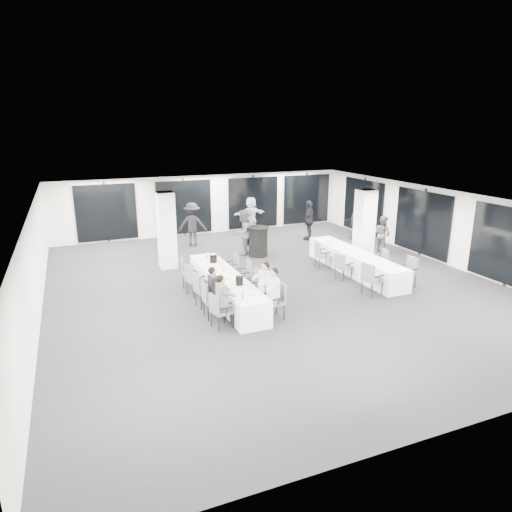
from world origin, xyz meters
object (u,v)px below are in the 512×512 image
at_px(chair_main_right_near, 277,298).
at_px(standing_guest_c, 192,222).
at_px(chair_main_left_near, 219,309).
at_px(standing_guest_b, 243,229).
at_px(chair_side_right_near, 409,270).
at_px(chair_main_right_mid, 254,282).
at_px(chair_main_right_far, 233,265).
at_px(ice_bucket_near, 239,281).
at_px(chair_main_left_second, 210,297).
at_px(banquet_table_side, 355,262).
at_px(chair_main_left_far, 187,271).
at_px(standing_guest_f, 251,213).
at_px(chair_main_left_fourth, 193,278).
at_px(chair_side_right_far, 356,248).
at_px(standing_guest_d, 309,218).
at_px(chair_side_right_mid, 382,260).
at_px(chair_side_left_far, 321,253).
at_px(chair_side_left_near, 371,277).
at_px(chair_main_right_fourth, 245,273).
at_px(cocktail_table, 258,241).
at_px(chair_main_right_second, 268,293).
at_px(standing_guest_e, 359,219).
at_px(chair_main_left_mid, 202,288).
at_px(standing_guest_a, 249,228).
at_px(banquet_table_main, 226,287).
at_px(ice_bucket_far, 213,258).
at_px(standing_guest_h, 383,232).

height_order(chair_main_right_near, standing_guest_c, standing_guest_c).
bearing_deg(chair_main_left_near, standing_guest_b, 141.50).
bearing_deg(chair_side_right_near, chair_main_right_mid, 74.73).
distance_m(chair_main_right_far, ice_bucket_near, 2.77).
height_order(chair_main_left_second, chair_main_right_mid, chair_main_left_second).
bearing_deg(banquet_table_side, chair_main_left_second, -162.69).
bearing_deg(chair_main_right_mid, chair_main_right_near, 171.46).
bearing_deg(chair_main_left_far, standing_guest_f, 155.70).
relative_size(chair_main_left_fourth, chair_side_right_far, 1.11).
bearing_deg(standing_guest_d, chair_main_right_near, 4.87).
distance_m(banquet_table_side, chair_side_right_mid, 0.94).
distance_m(chair_side_right_mid, ice_bucket_near, 5.94).
relative_size(chair_main_right_mid, chair_main_right_far, 1.02).
xyz_separation_m(chair_side_right_mid, chair_side_right_far, (0.00, 1.60, 0.02)).
relative_size(chair_side_left_far, chair_side_right_near, 1.01).
distance_m(chair_main_left_fourth, chair_main_left_far, 0.86).
bearing_deg(chair_main_right_mid, ice_bucket_near, 124.71).
bearing_deg(banquet_table_side, chair_side_left_near, -111.89).
bearing_deg(chair_side_right_near, chair_main_right_fourth, 66.13).
bearing_deg(standing_guest_d, cocktail_table, -23.89).
distance_m(chair_main_right_fourth, chair_main_right_far, 1.13).
relative_size(chair_main_right_second, standing_guest_f, 0.46).
height_order(chair_main_right_near, ice_bucket_near, ice_bucket_near).
relative_size(chair_side_right_near, standing_guest_e, 0.47).
relative_size(chair_main_left_fourth, chair_side_right_near, 1.04).
xyz_separation_m(chair_main_right_mid, chair_main_right_far, (-0.00, 1.94, -0.01)).
relative_size(chair_main_left_mid, chair_side_right_near, 1.05).
bearing_deg(chair_main_left_near, chair_side_left_far, 112.21).
distance_m(chair_main_left_fourth, standing_guest_f, 8.60).
xyz_separation_m(chair_main_right_second, standing_guest_f, (3.09, 9.10, 0.48)).
bearing_deg(chair_main_left_fourth, chair_main_right_fourth, 73.35).
distance_m(chair_main_right_mid, standing_guest_a, 5.23).
bearing_deg(chair_side_right_mid, chair_side_right_far, 7.48).
xyz_separation_m(chair_side_left_far, standing_guest_f, (-0.31, 6.17, 0.44)).
xyz_separation_m(banquet_table_side, chair_main_right_mid, (-4.24, -0.94, 0.13)).
relative_size(chair_main_left_near, chair_side_left_far, 0.96).
height_order(banquet_table_main, chair_main_left_fourth, chair_main_left_fourth).
height_order(banquet_table_main, chair_side_right_far, chair_side_right_far).
bearing_deg(chair_side_left_near, ice_bucket_far, -136.49).
height_order(chair_main_right_near, standing_guest_b, standing_guest_b).
relative_size(chair_main_right_near, standing_guest_d, 0.48).
bearing_deg(chair_main_left_near, ice_bucket_far, 152.36).
relative_size(chair_main_right_second, chair_side_right_far, 1.02).
height_order(banquet_table_main, standing_guest_b, standing_guest_b).
distance_m(cocktail_table, standing_guest_b, 0.79).
bearing_deg(ice_bucket_far, ice_bucket_near, -89.35).
bearing_deg(cocktail_table, standing_guest_b, 137.05).
height_order(chair_main_right_near, chair_side_left_near, chair_side_left_near).
bearing_deg(chair_main_right_far, standing_guest_h, -81.02).
height_order(ice_bucket_near, ice_bucket_far, ice_bucket_far).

